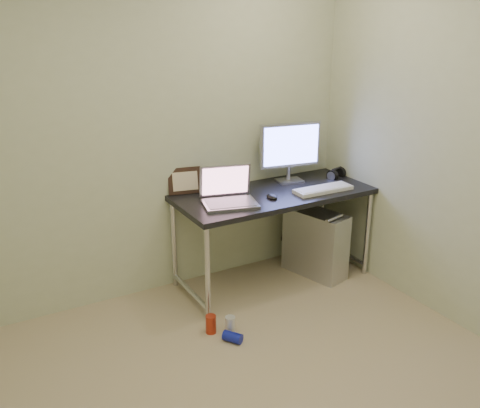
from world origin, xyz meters
name	(u,v)px	position (x,y,z in m)	size (l,w,h in m)	color
wall_back	(132,134)	(0.00, 1.75, 1.25)	(3.50, 0.02, 2.50)	beige
desk	(274,202)	(0.98, 1.41, 0.67)	(1.53, 0.67, 0.75)	black
tower_computer	(315,243)	(1.35, 1.33, 0.27)	(0.35, 0.56, 0.58)	#B7B7BB
cable_a	(285,216)	(1.30, 1.70, 0.40)	(0.01, 0.01, 0.70)	black
cable_b	(295,217)	(1.39, 1.68, 0.38)	(0.01, 0.01, 0.72)	black
can_red	(211,324)	(0.20, 0.97, 0.06)	(0.07, 0.07, 0.13)	#A82B16
can_white	(230,325)	(0.31, 0.89, 0.06)	(0.07, 0.07, 0.13)	silver
can_blue	(233,337)	(0.28, 0.80, 0.03)	(0.07, 0.07, 0.13)	#141DA4
laptop	(228,195)	(0.56, 1.38, 0.81)	(0.45, 0.40, 0.26)	#A6A6AD
monitor	(290,148)	(1.25, 1.59, 1.03)	(0.51, 0.18, 0.48)	#A6A6AD
keyboard	(323,189)	(1.33, 1.25, 0.76)	(0.47, 0.15, 0.03)	white
mouse_right	(343,184)	(1.54, 1.26, 0.77)	(0.06, 0.10, 0.03)	black
mouse_left	(272,196)	(0.89, 1.30, 0.77)	(0.07, 0.11, 0.04)	black
headphones	(336,174)	(1.65, 1.48, 0.78)	(0.18, 0.10, 0.10)	black
picture_frame	(185,181)	(0.37, 1.73, 0.85)	(0.25, 0.03, 0.20)	black
webcam	(206,179)	(0.55, 1.71, 0.84)	(0.05, 0.04, 0.12)	silver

